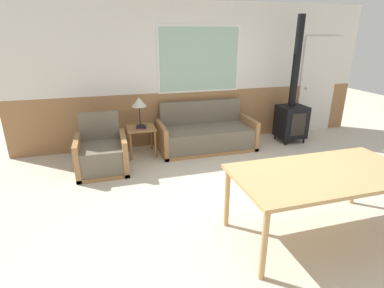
% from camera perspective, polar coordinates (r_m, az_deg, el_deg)
% --- Properties ---
extents(ground_plane, '(16.00, 16.00, 0.00)m').
position_cam_1_polar(ground_plane, '(4.16, 12.51, -10.84)').
color(ground_plane, beige).
extents(wall_back, '(7.20, 0.09, 2.70)m').
position_cam_1_polar(wall_back, '(6.05, 1.49, 13.09)').
color(wall_back, '#996B42').
rests_on(wall_back, ground_plane).
extents(couch, '(1.82, 0.85, 0.88)m').
position_cam_1_polar(couch, '(5.81, 2.71, 1.60)').
color(couch, '#9E7042').
rests_on(couch, ground_plane).
extents(armchair, '(0.79, 0.80, 0.90)m').
position_cam_1_polar(armchair, '(5.07, -16.79, -2.00)').
color(armchair, '#9E7042').
rests_on(armchair, ground_plane).
extents(side_table, '(0.50, 0.50, 0.53)m').
position_cam_1_polar(side_table, '(5.54, -9.67, 2.23)').
color(side_table, '#9E7042').
rests_on(side_table, ground_plane).
extents(table_lamp, '(0.27, 0.27, 0.53)m').
position_cam_1_polar(table_lamp, '(5.49, -10.07, 7.71)').
color(table_lamp, '#262628').
rests_on(table_lamp, side_table).
extents(book_stack, '(0.19, 0.14, 0.05)m').
position_cam_1_polar(book_stack, '(5.43, -9.67, 3.14)').
color(book_stack, '#994C84').
rests_on(book_stack, side_table).
extents(dining_table, '(1.91, 0.97, 0.77)m').
position_cam_1_polar(dining_table, '(3.44, 23.73, -5.90)').
color(dining_table, tan).
rests_on(dining_table, ground_plane).
extents(wood_stove, '(0.53, 0.50, 2.47)m').
position_cam_1_polar(wood_stove, '(6.46, 18.50, 5.85)').
color(wood_stove, black).
rests_on(wood_stove, ground_plane).
extents(entry_door, '(0.89, 0.09, 2.08)m').
position_cam_1_polar(entry_door, '(7.35, 22.75, 10.25)').
color(entry_door, silver).
rests_on(entry_door, ground_plane).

